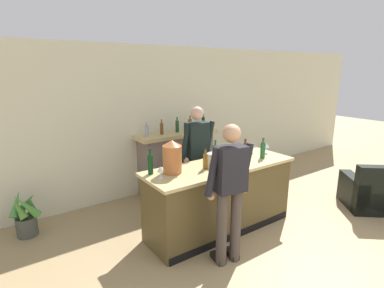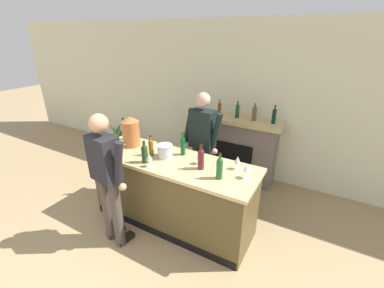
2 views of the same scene
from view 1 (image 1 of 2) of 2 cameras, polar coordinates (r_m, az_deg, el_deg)
wall_back_panel at (r=5.87m, az=-4.71°, el=4.67°), size 12.00×0.07×2.75m
bar_counter at (r=4.48m, az=5.42°, el=-10.01°), size 2.30×0.77×1.00m
fireplace_stone at (r=5.85m, az=-2.95°, el=-3.21°), size 1.62×0.52×1.47m
armchair_black at (r=6.01m, az=31.43°, el=-8.12°), size 1.17×1.16×0.84m
potted_plant_corner at (r=4.96m, az=-29.17°, el=-11.77°), size 0.44×0.44×0.72m
person_customer at (r=3.57m, az=7.19°, el=-8.55°), size 0.65×0.35×1.74m
person_bartender at (r=4.90m, az=0.97°, el=-1.98°), size 0.66×0.31×1.76m
copper_dispenser at (r=3.90m, az=-3.80°, el=-2.41°), size 0.25×0.29×0.44m
ice_bucket_steel at (r=4.23m, az=4.25°, el=-2.96°), size 0.21×0.21×0.18m
wine_bottle_riesling_slim at (r=4.45m, az=4.43°, el=-1.44°), size 0.07×0.07×0.31m
wine_bottle_port_short at (r=4.07m, az=2.56°, el=-3.06°), size 0.07×0.07×0.29m
wine_bottle_burgundy_dark at (r=4.69m, az=13.34°, el=-0.96°), size 0.07×0.07×0.31m
wine_bottle_merlot_tall at (r=3.96m, az=4.98°, el=-3.54°), size 0.08×0.08×0.29m
wine_bottle_rose_blush at (r=3.91m, az=-7.94°, el=-3.58°), size 0.07×0.07×0.34m
wine_bottle_chardonnay_pale at (r=4.55m, az=10.06°, el=-1.21°), size 0.08×0.08×0.32m
wine_glass_by_dispenser at (r=4.96m, az=11.48°, el=-0.28°), size 0.08×0.08×0.17m
wine_glass_near_bucket at (r=3.99m, az=6.84°, el=-3.57°), size 0.08×0.08×0.17m
wine_glass_front_right at (r=4.57m, az=8.48°, el=-1.37°), size 0.08×0.08×0.17m
wine_glass_front_left at (r=4.99m, az=14.00°, el=-0.33°), size 0.08×0.08×0.17m
wine_glass_back_row at (r=3.76m, az=-6.07°, el=-4.87°), size 0.07×0.07×0.16m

